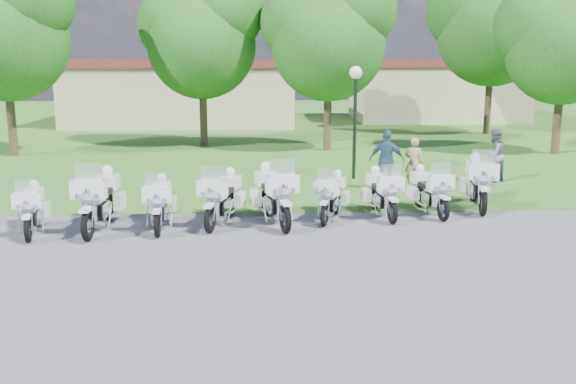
{
  "coord_description": "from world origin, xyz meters",
  "views": [
    {
      "loc": [
        -1.02,
        -14.02,
        4.12
      ],
      "look_at": [
        -0.37,
        1.2,
        0.95
      ],
      "focal_mm": 40.0,
      "sensor_mm": 36.0,
      "label": 1
    }
  ],
  "objects_px": {
    "motorcycle_6": "(382,192)",
    "motorcycle_5": "(332,196)",
    "motorcycle_2": "(160,203)",
    "motorcycle_8": "(478,181)",
    "motorcycle_3": "(222,197)",
    "motorcycle_0": "(32,208)",
    "lamp_post": "(355,94)",
    "bystander_a": "(414,163)",
    "bystander_c": "(387,160)",
    "motorcycle_1": "(100,199)",
    "motorcycle_7": "(429,190)",
    "motorcycle_4": "(274,194)",
    "bystander_b": "(494,155)"
  },
  "relations": [
    {
      "from": "motorcycle_6",
      "to": "motorcycle_1",
      "type": "bearing_deg",
      "value": 2.45
    },
    {
      "from": "motorcycle_5",
      "to": "bystander_b",
      "type": "distance_m",
      "value": 7.72
    },
    {
      "from": "motorcycle_4",
      "to": "bystander_b",
      "type": "xyz_separation_m",
      "value": [
        7.57,
        5.22,
        0.18
      ]
    },
    {
      "from": "lamp_post",
      "to": "motorcycle_2",
      "type": "bearing_deg",
      "value": -131.91
    },
    {
      "from": "motorcycle_7",
      "to": "motorcycle_6",
      "type": "bearing_deg",
      "value": 1.02
    },
    {
      "from": "motorcycle_3",
      "to": "bystander_a",
      "type": "bearing_deg",
      "value": -130.21
    },
    {
      "from": "motorcycle_0",
      "to": "bystander_c",
      "type": "distance_m",
      "value": 10.62
    },
    {
      "from": "motorcycle_3",
      "to": "motorcycle_5",
      "type": "bearing_deg",
      "value": -158.09
    },
    {
      "from": "motorcycle_8",
      "to": "bystander_b",
      "type": "height_order",
      "value": "bystander_b"
    },
    {
      "from": "motorcycle_2",
      "to": "motorcycle_3",
      "type": "xyz_separation_m",
      "value": [
        1.51,
        0.37,
        0.04
      ]
    },
    {
      "from": "motorcycle_1",
      "to": "motorcycle_5",
      "type": "height_order",
      "value": "motorcycle_1"
    },
    {
      "from": "motorcycle_1",
      "to": "motorcycle_2",
      "type": "height_order",
      "value": "motorcycle_1"
    },
    {
      "from": "motorcycle_5",
      "to": "bystander_b",
      "type": "bearing_deg",
      "value": -123.25
    },
    {
      "from": "motorcycle_1",
      "to": "bystander_b",
      "type": "bearing_deg",
      "value": -152.87
    },
    {
      "from": "motorcycle_1",
      "to": "motorcycle_0",
      "type": "bearing_deg",
      "value": 11.99
    },
    {
      "from": "motorcycle_4",
      "to": "lamp_post",
      "type": "xyz_separation_m",
      "value": [
        2.93,
        6.05,
        2.21
      ]
    },
    {
      "from": "motorcycle_8",
      "to": "bystander_c",
      "type": "relative_size",
      "value": 1.35
    },
    {
      "from": "motorcycle_5",
      "to": "bystander_a",
      "type": "height_order",
      "value": "bystander_a"
    },
    {
      "from": "motorcycle_4",
      "to": "lamp_post",
      "type": "distance_m",
      "value": 7.07
    },
    {
      "from": "lamp_post",
      "to": "motorcycle_4",
      "type": "bearing_deg",
      "value": -115.86
    },
    {
      "from": "motorcycle_6",
      "to": "bystander_c",
      "type": "relative_size",
      "value": 1.17
    },
    {
      "from": "motorcycle_3",
      "to": "bystander_c",
      "type": "relative_size",
      "value": 1.23
    },
    {
      "from": "motorcycle_2",
      "to": "motorcycle_5",
      "type": "xyz_separation_m",
      "value": [
        4.36,
        0.77,
        -0.03
      ]
    },
    {
      "from": "motorcycle_3",
      "to": "motorcycle_5",
      "type": "xyz_separation_m",
      "value": [
        2.85,
        0.4,
        -0.07
      ]
    },
    {
      "from": "motorcycle_0",
      "to": "motorcycle_7",
      "type": "bearing_deg",
      "value": 177.01
    },
    {
      "from": "motorcycle_0",
      "to": "motorcycle_2",
      "type": "distance_m",
      "value": 3.02
    },
    {
      "from": "motorcycle_2",
      "to": "motorcycle_8",
      "type": "bearing_deg",
      "value": -171.54
    },
    {
      "from": "bystander_a",
      "to": "bystander_b",
      "type": "bearing_deg",
      "value": -141.63
    },
    {
      "from": "motorcycle_3",
      "to": "bystander_b",
      "type": "relative_size",
      "value": 1.29
    },
    {
      "from": "motorcycle_2",
      "to": "motorcycle_1",
      "type": "bearing_deg",
      "value": -0.84
    },
    {
      "from": "bystander_c",
      "to": "lamp_post",
      "type": "bearing_deg",
      "value": -49.59
    },
    {
      "from": "bystander_a",
      "to": "bystander_b",
      "type": "height_order",
      "value": "bystander_b"
    },
    {
      "from": "motorcycle_7",
      "to": "bystander_a",
      "type": "distance_m",
      "value": 3.47
    },
    {
      "from": "motorcycle_6",
      "to": "motorcycle_8",
      "type": "relative_size",
      "value": 0.87
    },
    {
      "from": "motorcycle_2",
      "to": "motorcycle_5",
      "type": "distance_m",
      "value": 4.43
    },
    {
      "from": "motorcycle_6",
      "to": "motorcycle_5",
      "type": "bearing_deg",
      "value": 3.35
    },
    {
      "from": "lamp_post",
      "to": "motorcycle_1",
      "type": "bearing_deg",
      "value": -138.02
    },
    {
      "from": "motorcycle_2",
      "to": "motorcycle_5",
      "type": "height_order",
      "value": "motorcycle_2"
    },
    {
      "from": "bystander_a",
      "to": "motorcycle_3",
      "type": "bearing_deg",
      "value": 56.98
    },
    {
      "from": "motorcycle_6",
      "to": "motorcycle_0",
      "type": "bearing_deg",
      "value": 2.78
    },
    {
      "from": "motorcycle_2",
      "to": "motorcycle_4",
      "type": "height_order",
      "value": "motorcycle_4"
    },
    {
      "from": "motorcycle_2",
      "to": "bystander_b",
      "type": "xyz_separation_m",
      "value": [
        10.39,
        5.58,
        0.29
      ]
    },
    {
      "from": "bystander_a",
      "to": "motorcycle_2",
      "type": "bearing_deg",
      "value": 53.17
    },
    {
      "from": "motorcycle_1",
      "to": "motorcycle_7",
      "type": "bearing_deg",
      "value": -169.75
    },
    {
      "from": "motorcycle_0",
      "to": "lamp_post",
      "type": "xyz_separation_m",
      "value": [
        8.76,
        6.77,
        2.35
      ]
    },
    {
      "from": "motorcycle_0",
      "to": "motorcycle_1",
      "type": "bearing_deg",
      "value": 178.48
    },
    {
      "from": "motorcycle_4",
      "to": "bystander_c",
      "type": "relative_size",
      "value": 1.35
    },
    {
      "from": "lamp_post",
      "to": "bystander_c",
      "type": "bearing_deg",
      "value": -69.82
    },
    {
      "from": "motorcycle_2",
      "to": "bystander_a",
      "type": "xyz_separation_m",
      "value": [
        7.44,
        4.67,
        0.19
      ]
    },
    {
      "from": "motorcycle_8",
      "to": "bystander_b",
      "type": "bearing_deg",
      "value": -104.68
    }
  ]
}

